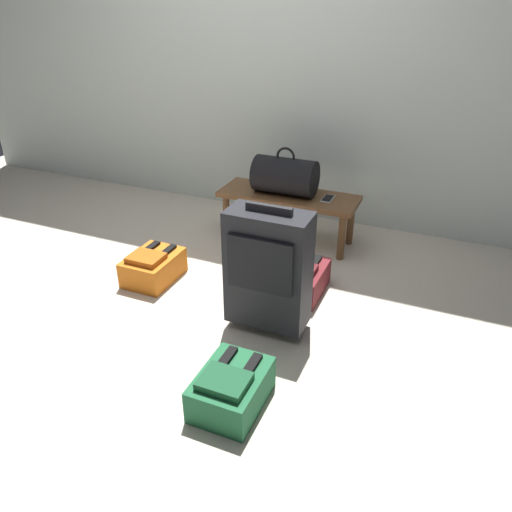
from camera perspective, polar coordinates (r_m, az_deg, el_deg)
ground_plane at (r=3.09m, az=-10.00°, el=-4.94°), size 6.60×6.60×0.00m
back_wall at (r=4.02m, az=1.51°, el=24.51°), size 6.00×0.10×2.80m
bench at (r=3.62m, az=3.73°, el=6.31°), size 1.00×0.36×0.37m
duffel_bag_black at (r=3.57m, az=3.35°, el=9.17°), size 0.44×0.26×0.34m
cell_phone at (r=3.54m, az=8.25°, el=6.55°), size 0.07×0.14×0.01m
suitcase_upright_charcoal at (r=2.61m, az=1.38°, el=-1.45°), size 0.44×0.24×0.74m
backpack_green at (r=2.31m, az=-2.86°, el=-14.93°), size 0.28×0.38×0.21m
backpack_orange at (r=3.27m, az=-11.73°, el=-1.19°), size 0.28×0.38×0.21m
backpack_maroon at (r=3.08m, az=5.13°, el=-2.60°), size 0.28×0.38×0.21m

